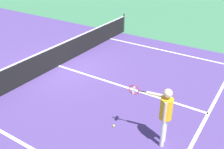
{
  "coord_description": "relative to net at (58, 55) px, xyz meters",
  "views": [
    {
      "loc": [
        -7.28,
        -7.47,
        4.92
      ],
      "look_at": [
        -1.02,
        -3.42,
        1.0
      ],
      "focal_mm": 41.64,
      "sensor_mm": 36.0,
      "label": 1
    }
  ],
  "objects": [
    {
      "name": "ground_plane",
      "position": [
        0.0,
        0.0,
        -0.49
      ],
      "size": [
        60.0,
        60.0,
        0.0
      ],
      "primitive_type": "plane",
      "color": "#38724C"
    },
    {
      "name": "court_surface_inbounds",
      "position": [
        0.0,
        0.0,
        -0.49
      ],
      "size": [
        10.62,
        24.4,
        0.0
      ],
      "primitive_type": "cube",
      "color": "#4C387A",
      "rests_on": "ground_plane"
    },
    {
      "name": "line_sideline_right",
      "position": [
        4.11,
        -5.95,
        -0.49
      ],
      "size": [
        0.1,
        11.89,
        0.01
      ],
      "primitive_type": "cube",
      "color": "white",
      "rests_on": "ground_plane"
    },
    {
      "name": "line_service_near",
      "position": [
        0.0,
        -6.4,
        -0.49
      ],
      "size": [
        8.22,
        0.1,
        0.01
      ],
      "primitive_type": "cube",
      "color": "white",
      "rests_on": "ground_plane"
    },
    {
      "name": "line_center_service",
      "position": [
        0.0,
        -3.2,
        -0.49
      ],
      "size": [
        0.1,
        6.4,
        0.01
      ],
      "primitive_type": "cube",
      "color": "white",
      "rests_on": "ground_plane"
    },
    {
      "name": "net",
      "position": [
        0.0,
        0.0,
        0.0
      ],
      "size": [
        11.16,
        0.09,
        1.07
      ],
      "color": "#33383D",
      "rests_on": "ground_plane"
    },
    {
      "name": "player_near",
      "position": [
        -2.04,
        -5.67,
        0.57
      ],
      "size": [
        0.41,
        1.24,
        1.7
      ],
      "color": "white",
      "rests_on": "ground_plane"
    },
    {
      "name": "tennis_ball_mid_court",
      "position": [
        -2.17,
        -4.23,
        -0.46
      ],
      "size": [
        0.07,
        0.07,
        0.07
      ],
      "primitive_type": "sphere",
      "color": "#CCE033",
      "rests_on": "ground_plane"
    }
  ]
}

